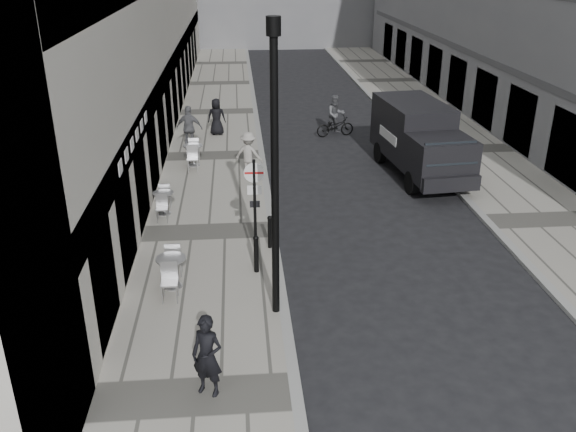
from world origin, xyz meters
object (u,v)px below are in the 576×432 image
Objects in this scene: lamppost at (275,162)px; cyclist at (335,120)px; walking_man at (207,356)px; sign_post at (255,200)px; panel_van at (419,136)px.

cyclist is at bearing 75.89° from lamppost.
cyclist reaches higher than walking_man.
walking_man is 0.56× the size of sign_post.
cyclist is (-2.37, 5.51, -0.77)m from panel_van.
sign_post is 9.92m from panel_van.
lamppost reaches higher than walking_man.
sign_post is at bearing 102.36° from walking_man.
sign_post is at bearing -119.54° from cyclist.
sign_post reaches higher than walking_man.
panel_van is 3.04× the size of cyclist.
lamppost reaches higher than panel_van.
sign_post reaches higher than cyclist.
lamppost is at bearing -115.59° from cyclist.
walking_man is 0.88× the size of cyclist.
panel_van is at bearing -78.23° from cyclist.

